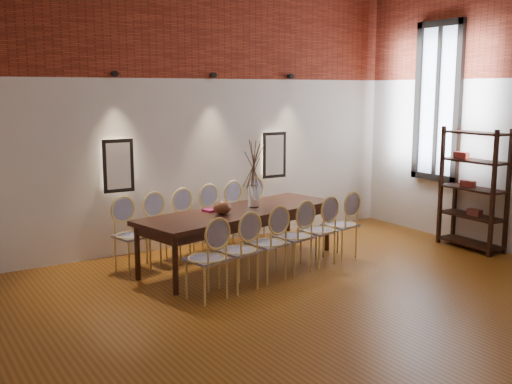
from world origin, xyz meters
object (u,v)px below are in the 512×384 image
dining_table (240,237)px  chair_near_f (340,225)px  chair_far_b (163,230)px  chair_far_f (264,210)px  chair_far_e (242,214)px  bowl (222,207)px  chair_near_b (238,251)px  vase (254,196)px  book (213,210)px  chair_far_c (191,224)px  chair_near_d (294,237)px  chair_near_e (318,230)px  chair_near_a (206,259)px  chair_far_a (132,236)px  chair_near_c (267,243)px  chair_far_d (218,219)px  shelving_rack (473,189)px

dining_table → chair_near_f: bearing=-31.6°
chair_far_b → chair_far_f: size_ratio=1.00×
chair_far_e → bowl: chair_far_e is taller
chair_near_b → vase: (0.80, 0.94, 0.43)m
bowl → dining_table: bearing=20.2°
book → chair_far_c: bearing=96.3°
chair_far_e → book: 1.20m
chair_far_f → vase: 1.30m
chair_near_b → chair_near_d: (0.95, 0.21, 0.00)m
chair_far_b → chair_far_e: 1.46m
chair_near_e → chair_near_f: bearing=0.0°
bowl → chair_far_f: bearing=39.1°
bowl → chair_far_c: bearing=94.0°
chair_near_a → vase: vase is taller
chair_far_f → chair_far_c: bearing=0.0°
chair_near_e → chair_near_d: bearing=180.0°
chair_near_d → chair_far_a: (-1.75, 1.16, 0.00)m
chair_near_c → bowl: (-0.26, 0.66, 0.37)m
dining_table → chair_near_a: (-1.03, -0.99, 0.09)m
chair_far_f → chair_far_e: bearing=0.0°
chair_near_d → chair_far_c: size_ratio=1.00×
chair_far_a → chair_far_d: 1.46m
chair_near_e → chair_near_c: bearing=-180.0°
chair_far_a → book: size_ratio=3.62×
chair_near_d → chair_far_a: 2.09m
chair_near_e → chair_far_a: size_ratio=1.00×
chair_near_a → chair_far_d: size_ratio=1.00×
chair_near_a → chair_near_c: size_ratio=1.00×
chair_near_c → chair_near_d: bearing=0.0°
chair_far_b → bowl: size_ratio=3.92×
vase → shelving_rack: bearing=-20.9°
chair_near_b → chair_near_d: size_ratio=1.00×
chair_near_d → chair_far_a: same height
chair_far_a → chair_far_b: 0.49m
chair_far_c → bowl: 0.89m
chair_near_f → shelving_rack: size_ratio=0.52×
book → bowl: bearing=-91.1°
chair_far_d → chair_far_f: (0.95, 0.21, 0.00)m
chair_far_e → chair_far_c: bearing=0.0°
chair_far_b → chair_far_f: 1.95m
chair_near_d → vase: vase is taller
chair_far_a → chair_near_c: bearing=123.0°
chair_near_c → dining_table: bearing=72.0°
chair_near_e → vase: (-0.63, 0.63, 0.43)m
chair_far_c → chair_near_b: bearing=72.0°
chair_near_b → chair_far_b: same height
chair_far_a → vase: size_ratio=3.13×
dining_table → chair_far_c: (-0.40, 0.68, 0.09)m
chair_far_b → shelving_rack: shelving_rack is taller
chair_near_b → shelving_rack: (3.88, -0.24, 0.43)m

